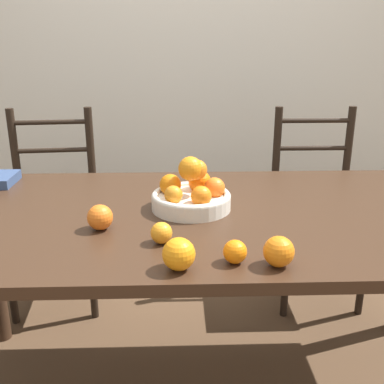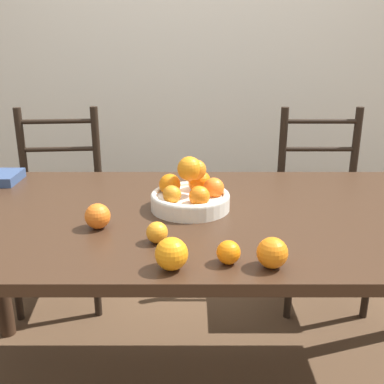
% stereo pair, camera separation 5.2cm
% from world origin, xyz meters
% --- Properties ---
extents(wall_back, '(8.00, 0.06, 2.60)m').
position_xyz_m(wall_back, '(0.00, 1.49, 1.30)').
color(wall_back, silver).
rests_on(wall_back, ground_plane).
extents(dining_table, '(1.99, 0.94, 0.77)m').
position_xyz_m(dining_table, '(0.00, 0.00, 0.68)').
color(dining_table, '#382316').
rests_on(dining_table, ground_plane).
extents(fruit_bowl, '(0.27, 0.27, 0.18)m').
position_xyz_m(fruit_bowl, '(-0.05, 0.03, 0.82)').
color(fruit_bowl, silver).
rests_on(fruit_bowl, dining_table).
extents(orange_loose_0, '(0.08, 0.08, 0.08)m').
position_xyz_m(orange_loose_0, '(-0.33, -0.14, 0.80)').
color(orange_loose_0, orange).
rests_on(orange_loose_0, dining_table).
extents(orange_loose_1, '(0.08, 0.08, 0.08)m').
position_xyz_m(orange_loose_1, '(-0.10, -0.40, 0.81)').
color(orange_loose_1, orange).
rests_on(orange_loose_1, dining_table).
extents(orange_loose_2, '(0.06, 0.06, 0.06)m').
position_xyz_m(orange_loose_2, '(0.04, -0.37, 0.80)').
color(orange_loose_2, orange).
rests_on(orange_loose_2, dining_table).
extents(orange_loose_3, '(0.06, 0.06, 0.06)m').
position_xyz_m(orange_loose_3, '(-0.15, -0.24, 0.80)').
color(orange_loose_3, orange).
rests_on(orange_loose_3, dining_table).
extents(orange_loose_4, '(0.08, 0.08, 0.08)m').
position_xyz_m(orange_loose_4, '(0.15, -0.39, 0.80)').
color(orange_loose_4, orange).
rests_on(orange_loose_4, dining_table).
extents(chair_left, '(0.45, 0.44, 0.99)m').
position_xyz_m(chair_left, '(-0.73, 0.75, 0.48)').
color(chair_left, black).
rests_on(chair_left, ground_plane).
extents(chair_right, '(0.42, 0.40, 0.99)m').
position_xyz_m(chair_right, '(0.61, 0.75, 0.48)').
color(chair_right, black).
rests_on(chair_right, ground_plane).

